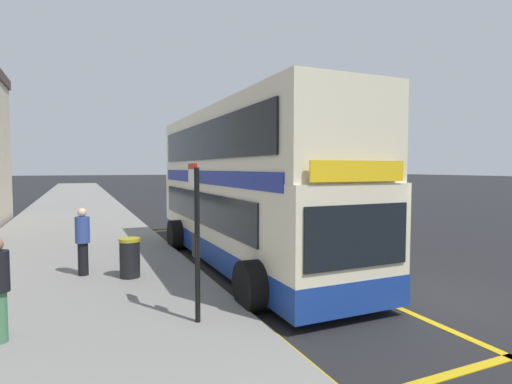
# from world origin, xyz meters

# --- Properties ---
(ground_plane) EXTENTS (260.00, 260.00, 0.00)m
(ground_plane) POSITION_xyz_m (0.00, 32.00, 0.00)
(ground_plane) COLOR black
(pavement_near) EXTENTS (6.00, 76.00, 0.14)m
(pavement_near) POSITION_xyz_m (-7.00, 32.00, 0.07)
(pavement_near) COLOR gray
(pavement_near) RESTS_ON ground
(double_decker_bus) EXTENTS (3.17, 10.30, 4.40)m
(double_decker_bus) POSITION_xyz_m (-2.46, 4.53, 2.06)
(double_decker_bus) COLOR beige
(double_decker_bus) RESTS_ON ground
(bus_bay_markings) EXTENTS (2.99, 14.14, 0.01)m
(bus_bay_markings) POSITION_xyz_m (-2.51, 4.56, 0.01)
(bus_bay_markings) COLOR gold
(bus_bay_markings) RESTS_ON ground
(bus_stop_sign) EXTENTS (0.09, 0.51, 2.71)m
(bus_stop_sign) POSITION_xyz_m (-5.01, 0.49, 1.73)
(bus_stop_sign) COLOR black
(bus_stop_sign) RESTS_ON pavement_near
(parked_car_white_ahead) EXTENTS (2.09, 4.20, 1.62)m
(parked_car_white_ahead) POSITION_xyz_m (5.06, 17.67, 0.80)
(parked_car_white_ahead) COLOR silver
(parked_car_white_ahead) RESTS_ON ground
(parked_car_teal_kerbside) EXTENTS (2.09, 4.20, 1.62)m
(parked_car_teal_kerbside) POSITION_xyz_m (5.00, 28.82, 0.80)
(parked_car_teal_kerbside) COLOR #196066
(parked_car_teal_kerbside) RESTS_ON ground
(parked_car_grey_far) EXTENTS (2.09, 4.20, 1.62)m
(parked_car_grey_far) POSITION_xyz_m (4.80, 44.85, 0.80)
(parked_car_grey_far) COLOR slate
(parked_car_grey_far) RESTS_ON ground
(pedestrian_waiting_near_sign) EXTENTS (0.34, 0.34, 1.66)m
(pedestrian_waiting_near_sign) POSITION_xyz_m (-6.76, 4.47, 1.04)
(pedestrian_waiting_near_sign) COLOR black
(pedestrian_waiting_near_sign) RESTS_ON pavement_near
(litter_bin) EXTENTS (0.50, 0.50, 0.95)m
(litter_bin) POSITION_xyz_m (-5.74, 3.81, 0.62)
(litter_bin) COLOR black
(litter_bin) RESTS_ON pavement_near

